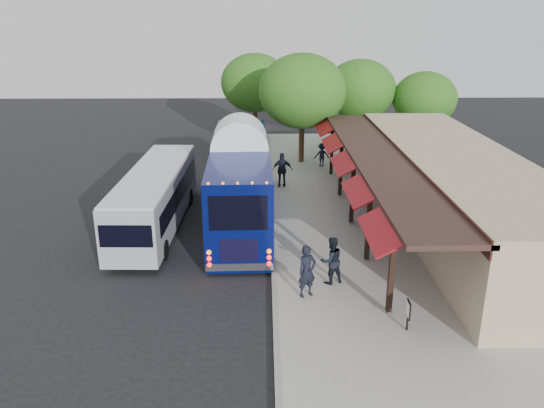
% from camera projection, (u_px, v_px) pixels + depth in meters
% --- Properties ---
extents(ground, '(90.00, 90.00, 0.00)m').
position_uv_depth(ground, '(272.00, 264.00, 21.31)').
color(ground, black).
rests_on(ground, ground).
extents(sidewalk, '(10.00, 40.00, 0.15)m').
position_uv_depth(sidewalk, '(376.00, 225.00, 25.12)').
color(sidewalk, '#9E9B93').
rests_on(sidewalk, ground).
extents(curb, '(0.20, 40.00, 0.16)m').
position_uv_depth(curb, '(272.00, 225.00, 25.05)').
color(curb, gray).
rests_on(curb, ground).
extents(station_shelter, '(8.15, 20.00, 3.60)m').
position_uv_depth(station_shelter, '(452.00, 189.00, 24.57)').
color(station_shelter, tan).
rests_on(station_shelter, ground).
extents(coach_bus, '(2.98, 12.53, 3.98)m').
position_uv_depth(coach_bus, '(241.00, 177.00, 25.33)').
color(coach_bus, '#060E50').
rests_on(coach_bus, ground).
extents(city_bus, '(2.48, 10.31, 2.76)m').
position_uv_depth(city_bus, '(156.00, 196.00, 24.58)').
color(city_bus, '#94979C').
rests_on(city_bus, ground).
extents(ped_a, '(0.82, 0.72, 1.90)m').
position_uv_depth(ped_a, '(307.00, 271.00, 18.32)').
color(ped_a, black).
rests_on(ped_a, sidewalk).
extents(ped_b, '(1.07, 0.96, 1.80)m').
position_uv_depth(ped_b, '(331.00, 260.00, 19.25)').
color(ped_b, black).
rests_on(ped_b, sidewalk).
extents(ped_c, '(1.17, 0.52, 1.97)m').
position_uv_depth(ped_c, '(282.00, 170.00, 30.14)').
color(ped_c, black).
rests_on(ped_c, sidewalk).
extents(ped_d, '(1.04, 0.65, 1.54)m').
position_uv_depth(ped_d, '(322.00, 155.00, 34.23)').
color(ped_d, black).
rests_on(ped_d, sidewalk).
extents(sign_board, '(0.07, 0.46, 1.01)m').
position_uv_depth(sign_board, '(408.00, 311.00, 16.38)').
color(sign_board, black).
rests_on(sign_board, sidewalk).
extents(tree_left, '(5.64, 5.64, 7.23)m').
position_uv_depth(tree_left, '(302.00, 91.00, 34.07)').
color(tree_left, '#382314').
rests_on(tree_left, ground).
extents(tree_mid, '(5.10, 5.10, 6.53)m').
position_uv_depth(tree_mid, '(360.00, 90.00, 38.06)').
color(tree_mid, '#382314').
rests_on(tree_mid, ground).
extents(tree_right, '(4.49, 4.49, 5.75)m').
position_uv_depth(tree_right, '(425.00, 99.00, 37.46)').
color(tree_right, '#382314').
rests_on(tree_right, ground).
extents(tree_far, '(5.27, 5.27, 6.74)m').
position_uv_depth(tree_far, '(255.00, 83.00, 40.83)').
color(tree_far, '#382314').
rests_on(tree_far, ground).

